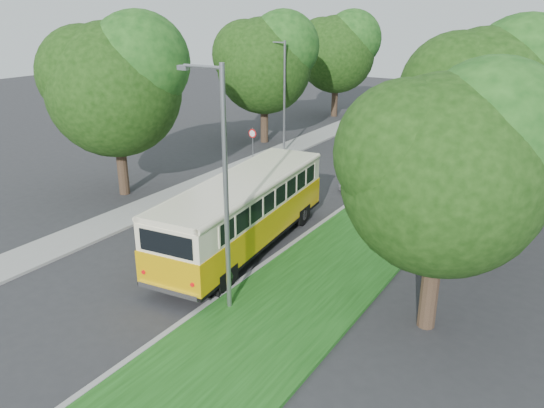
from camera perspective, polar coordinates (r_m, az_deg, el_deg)
The scene contains 13 objects.
ground at distance 22.24m, azimuth -9.73°, elevation -5.11°, with size 120.00×120.00×0.00m, color #2B2B2E.
curb at distance 24.10m, azimuth 4.67°, elevation -2.62°, with size 0.20×70.00×0.15m, color gray.
grass_verge at distance 23.22m, azimuth 9.82°, elevation -3.81°, with size 4.50×70.00×0.13m, color #184713.
sidewalk at distance 28.65m, azimuth -10.39°, elevation 0.85°, with size 2.20×70.00×0.12m, color gray.
treeline at distance 34.62m, azimuth 14.58°, elevation 13.86°, with size 24.27×41.91×9.46m.
lamppost_near at distance 16.32m, azimuth -5.27°, elevation 2.13°, with size 1.71×0.16×8.00m.
lamppost_far at distance 36.25m, azimuth 1.21°, elevation 11.85°, with size 1.71×0.16×7.50m.
warning_sign at distance 33.26m, azimuth -2.11°, elevation 6.86°, with size 0.56×0.10×2.50m.
vintage_bus at distance 21.64m, azimuth -3.07°, elevation -1.10°, with size 2.69×10.45×3.10m, color #E1A907, non-canonical shape.
car_silver at distance 30.42m, azimuth 9.51°, elevation 3.31°, with size 1.62×4.04×1.38m, color #B1B1B6.
car_white at distance 31.67m, azimuth 11.06°, elevation 3.86°, with size 1.43×4.10×1.35m, color white.
car_blue at distance 39.62m, azimuth 15.69°, elevation 6.82°, with size 1.99×4.91×1.42m, color navy.
car_grey at distance 41.87m, azimuth 14.02°, elevation 7.60°, with size 2.19×4.74×1.32m, color #54555B.
Camera 1 is at (13.66, -14.80, 9.43)m, focal length 35.00 mm.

